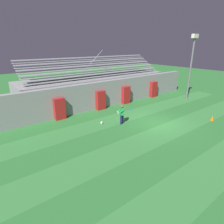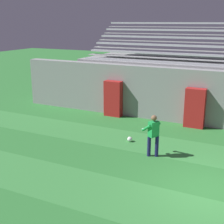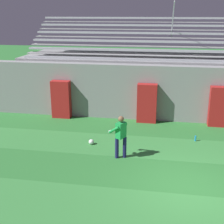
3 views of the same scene
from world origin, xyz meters
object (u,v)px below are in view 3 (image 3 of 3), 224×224
padding_pillar_far_left (61,99)px  water_bottle (195,139)px  soccer_ball (91,142)px  padding_pillar_gate_left (147,103)px  padding_pillar_gate_right (219,107)px  goalkeeper (121,134)px

padding_pillar_far_left → water_bottle: (6.67, -2.12, -0.86)m
soccer_ball → water_bottle: size_ratio=0.92×
padding_pillar_gate_left → padding_pillar_gate_right: size_ratio=1.00×
goalkeeper → soccer_ball: bearing=143.6°
soccer_ball → water_bottle: bearing=13.8°
padding_pillar_gate_right → water_bottle: size_ratio=8.14×
padding_pillar_gate_left → soccer_ball: (-2.11, -3.19, -0.87)m
padding_pillar_gate_left → goalkeeper: 4.27m
soccer_ball → goalkeeper: bearing=-36.4°
goalkeeper → soccer_ball: (-1.38, 1.01, -0.84)m
padding_pillar_far_left → water_bottle: padding_pillar_far_left is taller
padding_pillar_gate_left → padding_pillar_gate_right: (3.47, 0.00, 0.00)m
padding_pillar_gate_left → goalkeeper: size_ratio=1.17×
padding_pillar_far_left → water_bottle: size_ratio=8.14×
padding_pillar_gate_right → goalkeeper: bearing=-134.9°
soccer_ball → water_bottle: water_bottle is taller
padding_pillar_gate_left → soccer_ball: 3.92m
padding_pillar_gate_right → water_bottle: (-1.23, -2.12, -0.86)m
padding_pillar_gate_right → goalkeeper: (-4.20, -4.21, -0.02)m
padding_pillar_gate_left → soccer_ball: size_ratio=8.88×
water_bottle → soccer_ball: bearing=-166.2°
padding_pillar_gate_right → soccer_ball: bearing=-150.2°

